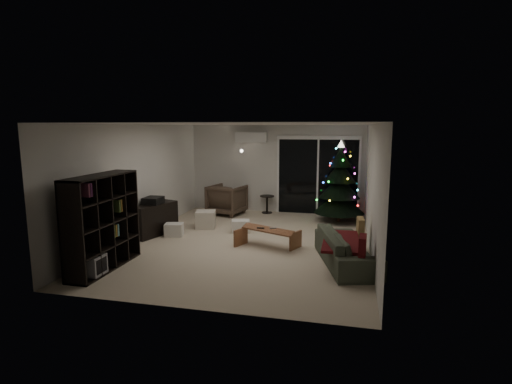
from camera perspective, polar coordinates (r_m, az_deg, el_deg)
room at (r=9.73m, az=3.64°, el=0.83°), size 6.50×7.51×2.60m
bookshelf at (r=7.47m, az=-22.33°, el=-3.94°), size 0.61×1.69×1.65m
media_cabinet at (r=9.41m, az=-14.37°, el=-3.80°), size 0.75×1.23×0.72m
stereo at (r=9.32m, az=-14.48°, el=-1.17°), size 0.37×0.43×0.15m
armchair at (r=11.26m, az=-4.16°, el=-1.09°), size 1.08×1.10×0.84m
ottoman at (r=9.85m, az=-7.21°, el=-3.90°), size 0.56×0.56×0.42m
cardboard_box_a at (r=9.26m, az=-11.63°, el=-5.30°), size 0.46×0.39×0.29m
cardboard_box_b at (r=9.39m, az=-2.21°, el=-4.90°), size 0.48×0.41×0.29m
side_table at (r=11.44m, az=1.59°, el=-1.76°), size 0.52×0.52×0.51m
floor_lamp at (r=11.83m, az=-1.96°, el=1.75°), size 0.29×0.29×1.78m
sofa at (r=7.39m, az=12.78°, el=-7.89°), size 1.27×2.12×0.58m
sofa_throw at (r=7.36m, az=12.04°, el=-6.89°), size 0.62×1.43×0.05m
cushion_a at (r=7.96m, az=14.69°, el=-4.97°), size 0.15×0.39×0.38m
cushion_b at (r=6.71m, az=14.96°, el=-7.66°), size 0.14×0.39×0.38m
coffee_table at (r=8.24m, az=1.69°, el=-6.58°), size 1.28×0.88×0.38m
remote_a at (r=8.22m, az=0.66°, el=-5.16°), size 0.15×0.05×0.02m
remote_b at (r=8.22m, az=2.45°, el=-5.17°), size 0.15×0.09×0.02m
christmas_tree at (r=10.47m, az=11.89°, el=1.46°), size 1.71×1.71×2.11m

